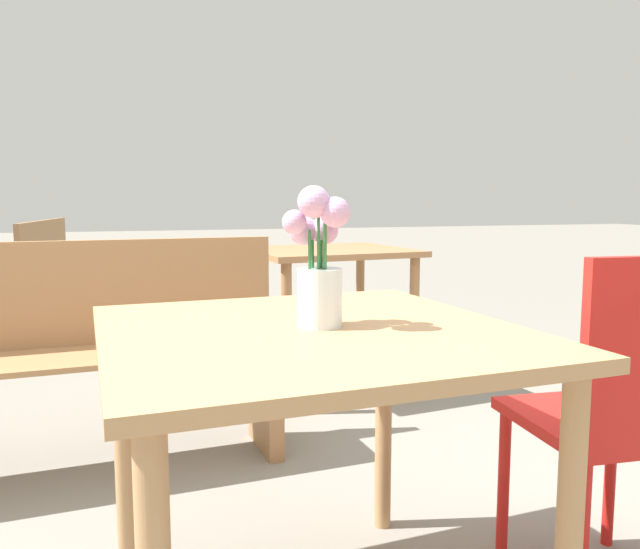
{
  "coord_description": "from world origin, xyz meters",
  "views": [
    {
      "loc": [
        -0.4,
        -1.27,
        1.0
      ],
      "look_at": [
        0.02,
        -0.0,
        0.84
      ],
      "focal_mm": 35.0,
      "sensor_mm": 36.0,
      "label": 1
    }
  ],
  "objects_px": {
    "flower_vase": "(319,266)",
    "bench_near": "(62,348)",
    "table_back": "(328,272)",
    "cafe_chair": "(626,407)",
    "table_front": "(310,371)",
    "bench_far": "(33,273)"
  },
  "relations": [
    {
      "from": "table_front",
      "to": "cafe_chair",
      "type": "distance_m",
      "value": 0.77
    },
    {
      "from": "flower_vase",
      "to": "bench_near",
      "type": "height_order",
      "value": "flower_vase"
    },
    {
      "from": "table_front",
      "to": "flower_vase",
      "type": "height_order",
      "value": "flower_vase"
    },
    {
      "from": "cafe_chair",
      "to": "bench_far",
      "type": "distance_m",
      "value": 4.37
    },
    {
      "from": "bench_near",
      "to": "table_back",
      "type": "relative_size",
      "value": 1.87
    },
    {
      "from": "bench_near",
      "to": "bench_far",
      "type": "height_order",
      "value": "same"
    },
    {
      "from": "table_front",
      "to": "flower_vase",
      "type": "distance_m",
      "value": 0.23
    },
    {
      "from": "table_front",
      "to": "flower_vase",
      "type": "xyz_separation_m",
      "value": [
        0.02,
        -0.0,
        0.23
      ]
    },
    {
      "from": "table_front",
      "to": "bench_near",
      "type": "bearing_deg",
      "value": 117.19
    },
    {
      "from": "cafe_chair",
      "to": "bench_near",
      "type": "distance_m",
      "value": 1.86
    },
    {
      "from": "table_front",
      "to": "bench_near",
      "type": "distance_m",
      "value": 1.3
    },
    {
      "from": "table_front",
      "to": "bench_far",
      "type": "distance_m",
      "value": 4.0
    },
    {
      "from": "bench_near",
      "to": "bench_far",
      "type": "relative_size",
      "value": 1.08
    },
    {
      "from": "cafe_chair",
      "to": "bench_far",
      "type": "xyz_separation_m",
      "value": [
        -1.73,
        4.01,
        -0.05
      ]
    },
    {
      "from": "bench_far",
      "to": "table_back",
      "type": "relative_size",
      "value": 1.73
    },
    {
      "from": "table_front",
      "to": "cafe_chair",
      "type": "bearing_deg",
      "value": -10.12
    },
    {
      "from": "bench_far",
      "to": "table_back",
      "type": "distance_m",
      "value": 2.65
    },
    {
      "from": "table_back",
      "to": "cafe_chair",
      "type": "bearing_deg",
      "value": -87.63
    },
    {
      "from": "bench_near",
      "to": "table_back",
      "type": "xyz_separation_m",
      "value": [
        1.26,
        0.66,
        0.16
      ]
    },
    {
      "from": "table_back",
      "to": "flower_vase",
      "type": "bearing_deg",
      "value": -109.73
    },
    {
      "from": "flower_vase",
      "to": "cafe_chair",
      "type": "xyz_separation_m",
      "value": [
        0.73,
        -0.13,
        -0.35
      ]
    },
    {
      "from": "table_front",
      "to": "bench_near",
      "type": "relative_size",
      "value": 0.57
    }
  ]
}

